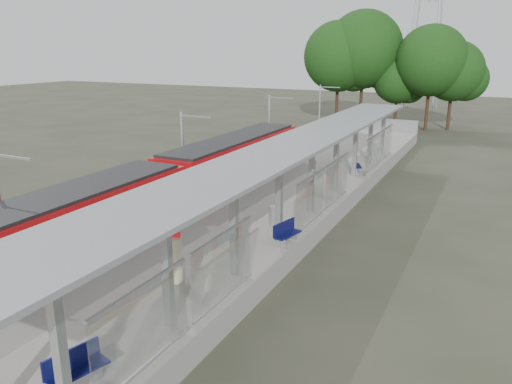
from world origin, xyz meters
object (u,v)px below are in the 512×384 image
at_px(info_pillar_far, 312,179).
at_px(bench_near, 76,367).
at_px(info_pillar_near, 176,260).
at_px(bench_mid, 286,232).
at_px(train, 166,191).
at_px(bench_far, 356,164).
at_px(litter_bin, 274,216).

bearing_deg(info_pillar_far, bench_near, -97.60).
distance_m(info_pillar_near, info_pillar_far, 12.73).
xyz_separation_m(bench_near, bench_mid, (0.98, 10.68, -0.01)).
bearing_deg(info_pillar_far, info_pillar_near, -101.42).
relative_size(train, bench_mid, 18.46).
relative_size(bench_near, info_pillar_near, 0.79).
bearing_deg(bench_far, litter_bin, -116.10).
bearing_deg(bench_far, train, -140.81).
distance_m(train, bench_mid, 7.28).
relative_size(bench_mid, litter_bin, 1.60).
bearing_deg(bench_far, info_pillar_far, -122.39).
xyz_separation_m(train, info_pillar_near, (5.06, -6.40, -0.21)).
bearing_deg(litter_bin, bench_near, -88.21).
height_order(bench_near, litter_bin, bench_near).
height_order(bench_near, bench_mid, bench_near).
distance_m(train, bench_near, 13.61).
bearing_deg(info_pillar_near, bench_mid, 54.75).
bearing_deg(info_pillar_far, train, -140.41).
height_order(bench_far, info_pillar_far, info_pillar_far).
bearing_deg(bench_near, train, 132.48).
height_order(train, bench_near, train).
bearing_deg(bench_near, litter_bin, 107.45).
relative_size(train, bench_far, 17.72).
xyz_separation_m(bench_far, info_pillar_near, (-1.30, -18.52, 0.31)).
bearing_deg(bench_near, info_pillar_far, 107.90).
bearing_deg(bench_far, info_pillar_near, -117.13).
distance_m(train, litter_bin, 5.78).
distance_m(bench_near, bench_mid, 10.73).
relative_size(train, litter_bin, 29.48).
relative_size(info_pillar_near, info_pillar_far, 1.05).
xyz_separation_m(bench_mid, info_pillar_far, (-1.70, 7.77, 0.29)).
bearing_deg(bench_far, bench_near, -113.65).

